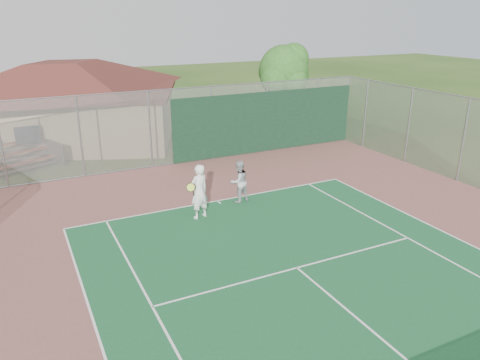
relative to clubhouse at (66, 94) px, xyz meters
name	(u,v)px	position (x,y,z in m)	size (l,w,h in m)	color
back_fence	(214,125)	(5.80, -6.46, -0.93)	(20.08, 0.11, 3.53)	gray
side_fence_right	(409,126)	(13.70, -10.94, -0.85)	(0.08, 9.00, 3.50)	gray
clubhouse	(66,94)	(0.00, 0.00, 0.00)	(13.93, 11.75, 5.11)	tan
bleachers	(20,156)	(-2.71, -3.87, -2.01)	(3.59, 2.79, 1.11)	#A34525
tree	(285,71)	(12.79, -1.37, 0.69)	(3.58, 3.40, 5.00)	#332212
player_white_front	(199,192)	(2.55, -12.67, -1.64)	(1.01, 0.81, 1.91)	white
player_grey_back	(239,182)	(4.40, -11.96, -1.80)	(0.88, 0.75, 1.58)	#A3A5A8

